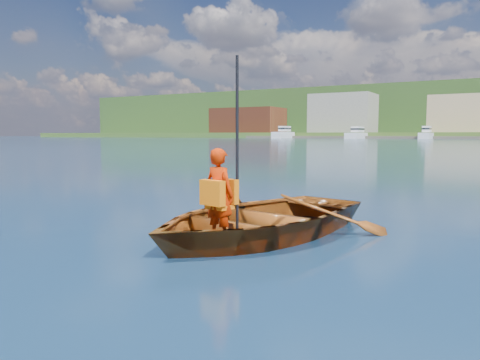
# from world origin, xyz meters

# --- Properties ---
(ground) EXTENTS (600.00, 600.00, 0.00)m
(ground) POSITION_xyz_m (0.00, 0.00, 0.00)
(ground) COLOR #132247
(ground) RESTS_ON ground
(rowboat) EXTENTS (3.43, 4.23, 0.77)m
(rowboat) POSITION_xyz_m (-0.41, 0.68, 0.24)
(rowboat) COLOR brown
(rowboat) RESTS_ON ground
(child_paddler) EXTENTS (0.46, 0.40, 2.21)m
(child_paddler) POSITION_xyz_m (-0.46, -0.23, 0.67)
(child_paddler) COLOR #B82301
(child_paddler) RESTS_ON ground
(waterfront_buildings) EXTENTS (202.00, 16.00, 14.00)m
(waterfront_buildings) POSITION_xyz_m (-7.74, 165.00, 7.74)
(waterfront_buildings) COLOR maroon
(waterfront_buildings) RESTS_ON ground
(hillside_trees) EXTENTS (324.40, 78.95, 22.88)m
(hillside_trees) POSITION_xyz_m (-17.59, 228.71, 16.33)
(hillside_trees) COLOR #382314
(hillside_trees) RESTS_ON ground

